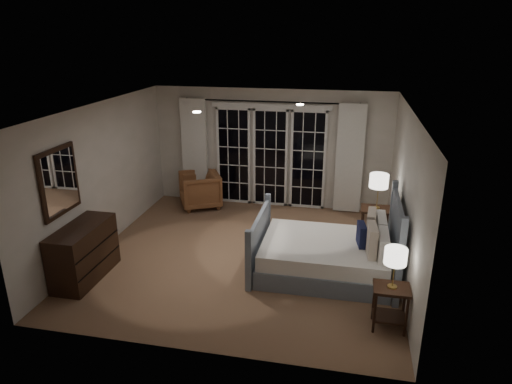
% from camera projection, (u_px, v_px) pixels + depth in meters
% --- Properties ---
extents(floor, '(5.00, 5.00, 0.00)m').
position_uv_depth(floor, '(244.00, 256.00, 7.75)').
color(floor, brown).
rests_on(floor, ground).
extents(ceiling, '(5.00, 5.00, 0.00)m').
position_uv_depth(ceiling, '(243.00, 108.00, 6.91)').
color(ceiling, white).
rests_on(ceiling, wall_back).
extents(wall_left, '(0.02, 5.00, 2.50)m').
position_uv_depth(wall_left, '(102.00, 177.00, 7.81)').
color(wall_left, silver).
rests_on(wall_left, floor).
extents(wall_right, '(0.02, 5.00, 2.50)m').
position_uv_depth(wall_right, '(405.00, 197.00, 6.86)').
color(wall_right, silver).
rests_on(wall_right, floor).
extents(wall_back, '(5.00, 0.02, 2.50)m').
position_uv_depth(wall_back, '(271.00, 149.00, 9.64)').
color(wall_back, silver).
rests_on(wall_back, floor).
extents(wall_front, '(5.00, 0.02, 2.50)m').
position_uv_depth(wall_front, '(192.00, 258.00, 5.03)').
color(wall_front, silver).
rests_on(wall_front, floor).
extents(french_doors, '(2.50, 0.04, 2.20)m').
position_uv_depth(french_doors, '(270.00, 156.00, 9.65)').
color(french_doors, black).
rests_on(french_doors, wall_back).
extents(curtain_rod, '(3.50, 0.03, 0.03)m').
position_uv_depth(curtain_rod, '(270.00, 102.00, 9.21)').
color(curtain_rod, black).
rests_on(curtain_rod, wall_back).
extents(curtain_left, '(0.55, 0.10, 2.25)m').
position_uv_depth(curtain_left, '(195.00, 151.00, 9.88)').
color(curtain_left, white).
rests_on(curtain_left, curtain_rod).
extents(curtain_right, '(0.55, 0.10, 2.25)m').
position_uv_depth(curtain_right, '(350.00, 159.00, 9.25)').
color(curtain_right, white).
rests_on(curtain_right, curtain_rod).
extents(downlight_a, '(0.12, 0.12, 0.01)m').
position_uv_depth(downlight_a, '(300.00, 105.00, 7.32)').
color(downlight_a, white).
rests_on(downlight_a, ceiling).
extents(downlight_b, '(0.12, 0.12, 0.01)m').
position_uv_depth(downlight_b, '(197.00, 112.00, 6.66)').
color(downlight_b, white).
rests_on(downlight_b, ceiling).
extents(bed, '(2.14, 1.53, 1.25)m').
position_uv_depth(bed, '(329.00, 254.00, 7.12)').
color(bed, slate).
rests_on(bed, floor).
extents(nightstand_left, '(0.45, 0.36, 0.59)m').
position_uv_depth(nightstand_left, '(390.00, 301.00, 5.76)').
color(nightstand_left, black).
rests_on(nightstand_left, floor).
extents(nightstand_right, '(0.52, 0.42, 0.68)m').
position_uv_depth(nightstand_right, '(375.00, 220.00, 8.05)').
color(nightstand_right, black).
rests_on(nightstand_right, floor).
extents(lamp_left, '(0.28, 0.28, 0.54)m').
position_uv_depth(lamp_left, '(396.00, 257.00, 5.55)').
color(lamp_left, '#B59448').
rests_on(lamp_left, nightstand_left).
extents(lamp_right, '(0.32, 0.32, 0.62)m').
position_uv_depth(lamp_right, '(379.00, 181.00, 7.80)').
color(lamp_right, '#B59448').
rests_on(lamp_right, nightstand_right).
extents(armchair, '(1.11, 1.10, 0.75)m').
position_uv_depth(armchair, '(200.00, 190.00, 9.79)').
color(armchair, brown).
rests_on(armchair, floor).
extents(dresser, '(0.52, 1.21, 0.86)m').
position_uv_depth(dresser, '(84.00, 252.00, 6.93)').
color(dresser, black).
rests_on(dresser, floor).
extents(mirror, '(0.05, 0.85, 1.00)m').
position_uv_depth(mirror, '(59.00, 182.00, 6.60)').
color(mirror, black).
rests_on(mirror, wall_left).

